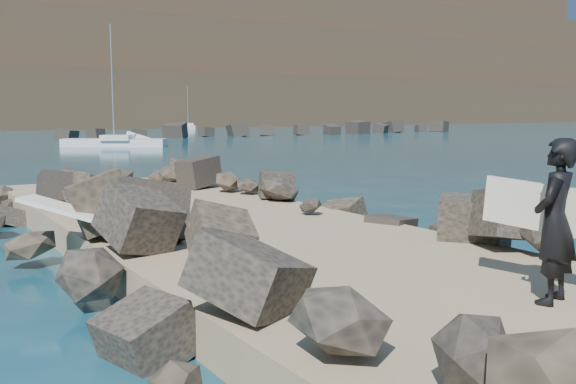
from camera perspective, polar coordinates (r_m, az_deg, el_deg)
name	(u,v)px	position (r m, az deg, el deg)	size (l,w,h in m)	color
ground	(260,264)	(12.35, -2.50, -6.42)	(800.00, 800.00, 0.00)	#0F384C
jetty	(320,271)	(10.64, 2.91, -7.00)	(6.00, 26.00, 0.60)	#8C7759
riprap_left	(139,277)	(9.73, -13.07, -7.33)	(2.60, 22.00, 1.00)	black
riprap_right	(427,236)	(12.80, 12.29, -3.81)	(2.60, 22.00, 1.00)	black
breakwater_secondary	(285,130)	(77.21, -0.30, 5.52)	(52.00, 4.00, 1.20)	black
surfboard_resting	(78,219)	(11.79, -18.18, -2.30)	(0.53, 2.14, 0.07)	white
surfer_with_board	(558,220)	(8.36, 22.90, -2.33)	(1.20, 2.43, 2.00)	black
sailboat_f	(188,127)	(102.95, -8.85, 5.73)	(2.49, 5.73, 6.90)	silver
sailboat_c	(114,142)	(54.24, -15.17, 4.27)	(7.94, 6.24, 9.94)	silver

